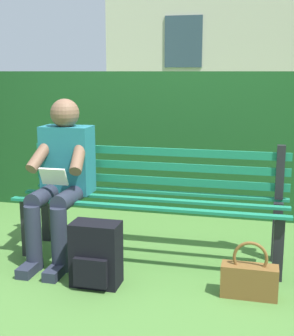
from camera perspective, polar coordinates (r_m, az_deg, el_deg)
ground at (r=3.66m, az=0.38°, el=-10.83°), size 60.00×60.00×0.00m
park_bench at (r=3.59m, az=0.69°, el=-3.46°), size 2.03×0.50×0.88m
person_seated at (r=3.58m, az=-10.37°, el=-0.75°), size 0.44×0.73×1.20m
hedge_backdrop at (r=4.94m, az=0.43°, el=3.90°), size 5.72×0.76×1.50m
backpack at (r=3.18m, az=-6.23°, el=-10.43°), size 0.32×0.26×0.43m
handbag at (r=3.10m, az=12.33°, el=-13.05°), size 0.35×0.13×0.37m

